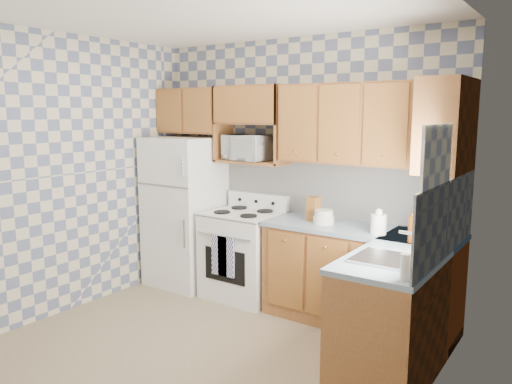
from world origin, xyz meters
TOP-DOWN VIEW (x-y plane):
  - floor at (0.00, 0.00)m, footprint 3.40×3.40m
  - back_wall at (0.00, 1.60)m, footprint 3.40×0.02m
  - right_wall at (1.70, 0.00)m, footprint 0.02×3.20m
  - backsplash_back at (0.40, 1.59)m, footprint 2.60×0.02m
  - backsplash_right at (1.69, 0.80)m, footprint 0.02×1.60m
  - refrigerator at (-1.27, 1.25)m, footprint 0.75×0.70m
  - stove_body at (-0.47, 1.28)m, footprint 0.76×0.65m
  - cooktop at (-0.47, 1.28)m, footprint 0.76×0.65m
  - backguard at (-0.47, 1.55)m, footprint 0.76×0.08m
  - dish_towel_left at (-0.52, 0.93)m, footprint 0.19×0.02m
  - dish_towel_right at (-0.44, 0.93)m, footprint 0.19×0.02m
  - base_cabinets_back at (0.82, 1.30)m, footprint 1.75×0.60m
  - base_cabinets_right at (1.40, 0.80)m, footprint 0.60×1.60m
  - countertop_back at (0.82, 1.30)m, footprint 1.77×0.63m
  - countertop_right at (1.40, 0.80)m, footprint 0.63×1.60m
  - upper_cabinets_back at (0.82, 1.44)m, footprint 1.75×0.33m
  - upper_cabinets_fridge at (-1.29, 1.44)m, footprint 0.82×0.33m
  - upper_cabinets_right at (1.53, 1.25)m, footprint 0.33×0.70m
  - microwave_shelf at (-0.47, 1.44)m, footprint 0.80×0.33m
  - microwave at (-0.52, 1.43)m, footprint 0.52×0.37m
  - sink at (1.40, 0.45)m, footprint 0.48×0.40m
  - window at (1.69, 0.45)m, footprint 0.02×0.66m
  - bottle_0 at (1.44, 1.10)m, footprint 0.06×0.06m
  - bottle_1 at (1.54, 1.04)m, footprint 0.06×0.06m
  - bottle_2 at (1.58, 1.14)m, footprint 0.06×0.06m
  - bottle_3 at (1.37, 1.04)m, footprint 0.06×0.06m
  - knife_block at (0.33, 1.32)m, footprint 0.11×0.11m
  - electric_kettle at (1.04, 1.16)m, footprint 0.14×0.14m
  - food_containers at (0.47, 1.26)m, footprint 0.20×0.20m
  - soap_bottle at (1.62, 0.10)m, footprint 0.06×0.06m

SIDE VIEW (x-z plane):
  - floor at x=0.00m, z-range 0.00..0.00m
  - base_cabinets_back at x=0.82m, z-range 0.00..0.88m
  - base_cabinets_right at x=1.40m, z-range 0.00..0.88m
  - stove_body at x=-0.47m, z-range 0.00..0.90m
  - dish_towel_left at x=-0.52m, z-range 0.32..0.73m
  - dish_towel_right at x=-0.44m, z-range 0.32..0.73m
  - refrigerator at x=-1.27m, z-range 0.00..1.68m
  - countertop_back at x=0.82m, z-range 0.88..0.92m
  - countertop_right at x=1.40m, z-range 0.88..0.92m
  - cooktop at x=-0.47m, z-range 0.89..0.92m
  - sink at x=1.40m, z-range 0.91..0.94m
  - food_containers at x=0.47m, z-range 0.92..1.05m
  - backguard at x=-0.47m, z-range 0.92..1.08m
  - soap_bottle at x=1.62m, z-range 0.92..1.09m
  - electric_kettle at x=1.04m, z-range 0.92..1.09m
  - bottle_3 at x=1.37m, z-range 0.92..1.14m
  - knife_block at x=0.33m, z-range 0.92..1.15m
  - bottle_2 at x=1.58m, z-range 0.92..1.15m
  - bottle_1 at x=1.54m, z-range 0.92..1.17m
  - bottle_0 at x=1.44m, z-range 0.92..1.19m
  - backsplash_back at x=0.40m, z-range 0.92..1.48m
  - backsplash_right at x=1.69m, z-range 0.92..1.48m
  - back_wall at x=0.00m, z-range 0.00..2.70m
  - right_wall at x=1.70m, z-range 0.00..2.70m
  - microwave_shelf at x=-0.47m, z-range 1.42..1.45m
  - window at x=1.69m, z-range 1.02..1.88m
  - microwave at x=-0.52m, z-range 1.45..1.72m
  - upper_cabinets_back at x=0.82m, z-range 1.48..2.22m
  - upper_cabinets_right at x=1.53m, z-range 1.48..2.22m
  - upper_cabinets_fridge at x=-1.29m, z-range 1.72..2.22m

